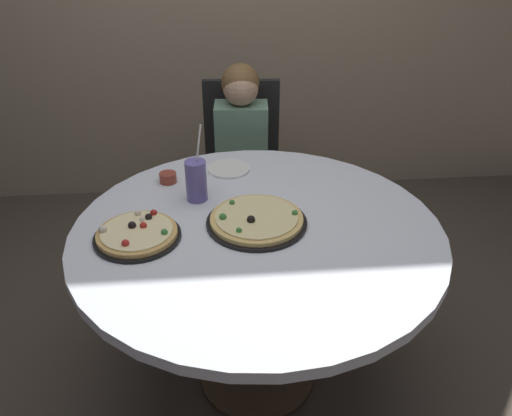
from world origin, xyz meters
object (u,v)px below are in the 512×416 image
at_px(pizza_cheese, 137,234).
at_px(plate_small, 229,169).
at_px(soda_cup, 196,180).
at_px(chair_wooden, 242,162).
at_px(diner_child, 242,185).
at_px(pizza_veggie, 256,220).
at_px(dining_table, 257,248).
at_px(sauce_bowl, 168,178).

relative_size(pizza_cheese, plate_small, 1.65).
relative_size(soda_cup, plate_small, 1.71).
distance_m(pizza_cheese, plate_small, 0.59).
xyz_separation_m(chair_wooden, diner_child, (-0.01, -0.18, -0.05)).
relative_size(diner_child, pizza_veggie, 3.01).
relative_size(dining_table, pizza_cheese, 4.41).
height_order(chair_wooden, diner_child, diner_child).
bearing_deg(sauce_bowl, diner_child, 53.33).
bearing_deg(dining_table, pizza_veggie, 92.85).
height_order(chair_wooden, pizza_cheese, chair_wooden).
bearing_deg(pizza_veggie, diner_child, 90.30).
relative_size(chair_wooden, pizza_veggie, 2.65).
bearing_deg(chair_wooden, dining_table, -90.37).
distance_m(chair_wooden, diner_child, 0.19).
xyz_separation_m(pizza_veggie, soda_cup, (-0.21, 0.20, 0.06)).
bearing_deg(dining_table, pizza_cheese, -175.73).
distance_m(pizza_veggie, plate_small, 0.44).
relative_size(pizza_veggie, plate_small, 1.99).
bearing_deg(pizza_cheese, diner_child, 64.18).
relative_size(chair_wooden, pizza_cheese, 3.20).
height_order(diner_child, pizza_veggie, diner_child).
bearing_deg(soda_cup, plate_small, 61.34).
bearing_deg(pizza_veggie, chair_wooden, 89.55).
relative_size(dining_table, diner_child, 1.21).
bearing_deg(soda_cup, chair_wooden, 74.23).
distance_m(soda_cup, plate_small, 0.28).
height_order(soda_cup, sauce_bowl, soda_cup).
bearing_deg(chair_wooden, sauce_bowl, -118.59).
xyz_separation_m(pizza_veggie, plate_small, (-0.08, 0.44, -0.01)).
bearing_deg(plate_small, diner_child, 77.96).
relative_size(diner_child, soda_cup, 3.52).
height_order(pizza_veggie, plate_small, pizza_veggie).
relative_size(pizza_veggie, soda_cup, 1.17).
xyz_separation_m(chair_wooden, plate_small, (-0.09, -0.53, 0.22)).
distance_m(diner_child, pizza_veggie, 0.83).
distance_m(dining_table, pizza_veggie, 0.11).
bearing_deg(soda_cup, diner_child, 70.74).
bearing_deg(pizza_veggie, pizza_cheese, -172.39).
height_order(chair_wooden, pizza_veggie, chair_wooden).
height_order(diner_child, soda_cup, diner_child).
height_order(dining_table, diner_child, diner_child).
xyz_separation_m(dining_table, sauce_bowl, (-0.33, 0.37, 0.11)).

